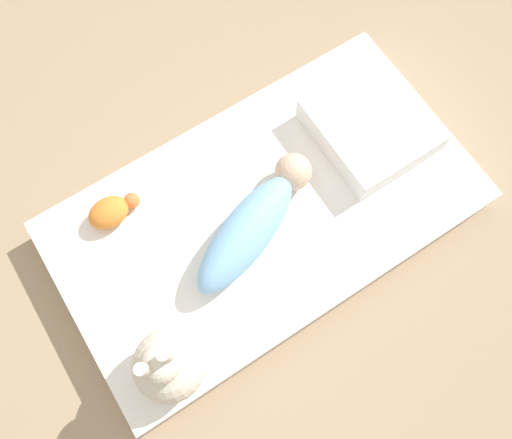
% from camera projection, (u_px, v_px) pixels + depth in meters
% --- Properties ---
extents(ground_plane, '(12.00, 12.00, 0.00)m').
position_uv_depth(ground_plane, '(265.00, 220.00, 1.80)').
color(ground_plane, '#9E8466').
extents(bed_mattress, '(1.42, 0.79, 0.13)m').
position_uv_depth(bed_mattress, '(265.00, 214.00, 1.74)').
color(bed_mattress, white).
rests_on(bed_mattress, ground_plane).
extents(swaddled_baby, '(0.55, 0.32, 0.15)m').
position_uv_depth(swaddled_baby, '(253.00, 224.00, 1.59)').
color(swaddled_baby, '#7FB7E5').
rests_on(swaddled_baby, bed_mattress).
extents(pillow, '(0.36, 0.39, 0.10)m').
position_uv_depth(pillow, '(371.00, 125.00, 1.72)').
color(pillow, white).
rests_on(pillow, bed_mattress).
extents(bunny_plush, '(0.21, 0.21, 0.37)m').
position_uv_depth(bunny_plush, '(168.00, 365.00, 1.41)').
color(bunny_plush, beige).
rests_on(bunny_plush, bed_mattress).
extents(turtle_plush, '(0.18, 0.10, 0.09)m').
position_uv_depth(turtle_plush, '(111.00, 211.00, 1.63)').
color(turtle_plush, orange).
rests_on(turtle_plush, bed_mattress).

